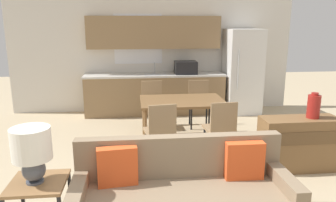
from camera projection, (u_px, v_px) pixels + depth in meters
The scene contains 13 objects.
wall_back at pixel (153, 52), 7.48m from camera, with size 6.40×0.07×2.70m.
kitchen_counter at pixel (155, 76), 7.31m from camera, with size 3.10×0.65×2.15m.
refrigerator at pixel (242, 71), 7.36m from camera, with size 0.75×0.79×1.87m.
dining_table at pixel (182, 104), 5.56m from camera, with size 1.41×0.96×0.73m.
couch at pixel (182, 193), 3.30m from camera, with size 2.16×0.80×0.86m.
side_table at pixel (39, 199), 3.12m from camera, with size 0.52×0.52×0.56m.
table_lamp at pixel (32, 149), 2.99m from camera, with size 0.36×0.36×0.53m.
credenza at pixel (298, 144), 4.55m from camera, with size 1.07×0.41×0.74m.
vase at pixel (314, 106), 4.44m from camera, with size 0.17×0.17×0.35m.
dining_chair_far_right at pixel (199, 101), 6.43m from camera, with size 0.45×0.45×0.90m.
dining_chair_near_right at pixel (221, 126), 4.87m from camera, with size 0.45×0.45×0.90m.
dining_chair_near_left at pixel (161, 129), 4.74m from camera, with size 0.48×0.48×0.90m.
dining_chair_far_left at pixel (153, 102), 6.36m from camera, with size 0.44×0.44×0.90m.
Camera 1 is at (-0.47, -2.89, 2.01)m, focal length 35.00 mm.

